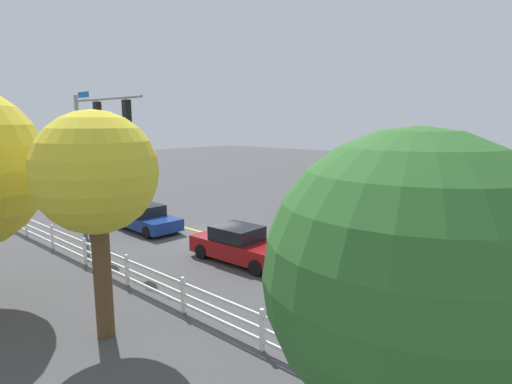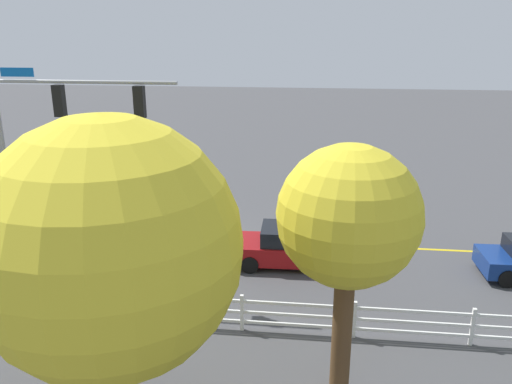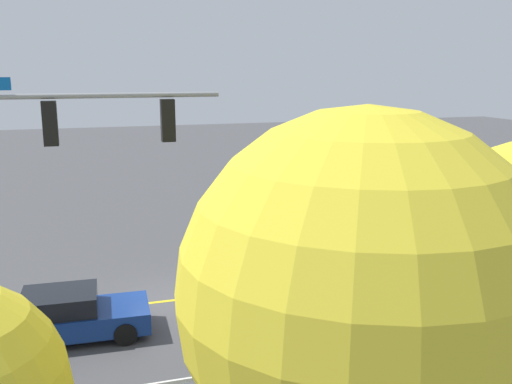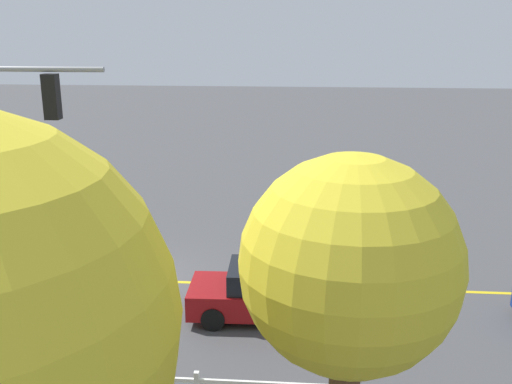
{
  "view_description": "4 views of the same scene",
  "coord_description": "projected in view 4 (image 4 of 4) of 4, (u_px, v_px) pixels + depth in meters",
  "views": [
    {
      "loc": [
        -15.94,
        14.02,
        5.85
      ],
      "look_at": [
        -3.77,
        0.47,
        2.75
      ],
      "focal_mm": 28.77,
      "sensor_mm": 36.0,
      "label": 1
    },
    {
      "loc": [
        -4.93,
        19.65,
        8.48
      ],
      "look_at": [
        -2.76,
        0.99,
        2.5
      ],
      "focal_mm": 35.8,
      "sensor_mm": 36.0,
      "label": 2
    },
    {
      "loc": [
        2.47,
        17.67,
        7.52
      ],
      "look_at": [
        -2.95,
        -0.01,
        3.51
      ],
      "focal_mm": 39.76,
      "sensor_mm": 36.0,
      "label": 3
    },
    {
      "loc": [
        -5.02,
        16.81,
        7.89
      ],
      "look_at": [
        -3.69,
        0.19,
        3.09
      ],
      "focal_mm": 41.13,
      "sensor_mm": 36.0,
      "label": 4
    }
  ],
  "objects": [
    {
      "name": "car_0",
      "position": [
        15.0,
        282.0,
        17.03
      ],
      "size": [
        4.53,
        2.08,
        1.4
      ],
      "rotation": [
        0.0,
        0.0,
        3.11
      ],
      "color": "navy",
      "rests_on": "ground_plane"
    },
    {
      "name": "lane_center_stripe",
      "position": [
        266.0,
        285.0,
        18.36
      ],
      "size": [
        28.0,
        0.16,
        0.01
      ],
      "primitive_type": "cube",
      "color": "gold",
      "rests_on": "ground_plane"
    },
    {
      "name": "car_1",
      "position": [
        271.0,
        293.0,
        16.23
      ],
      "size": [
        4.63,
        2.0,
        1.51
      ],
      "rotation": [
        0.0,
        0.0,
        3.17
      ],
      "color": "maroon",
      "rests_on": "ground_plane"
    },
    {
      "name": "tree_0",
      "position": [
        350.0,
        268.0,
        8.43
      ],
      "size": [
        3.24,
        3.24,
        6.19
      ],
      "color": "brown",
      "rests_on": "ground_plane"
    },
    {
      "name": "ground_plane",
      "position": [
        141.0,
        281.0,
        18.67
      ],
      "size": [
        120.0,
        120.0,
        0.0
      ],
      "primitive_type": "plane",
      "color": "#444447"
    }
  ]
}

